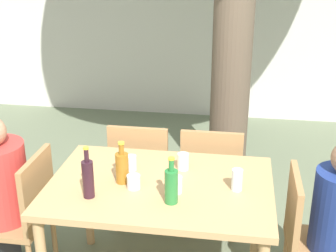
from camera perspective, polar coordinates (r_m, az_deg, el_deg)
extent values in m
cube|color=beige|center=(5.83, 4.82, 14.49)|extent=(10.00, 0.08, 2.80)
cylinder|color=brown|center=(4.02, 7.89, 10.11)|extent=(0.34, 0.34, 2.66)
cube|color=tan|center=(2.82, -0.96, -7.35)|extent=(1.33, 0.92, 0.04)
cylinder|color=tan|center=(3.48, -9.75, -8.90)|extent=(0.06, 0.06, 0.73)
cylinder|color=tan|center=(3.33, 10.82, -10.53)|extent=(0.06, 0.06, 0.73)
cube|color=#A87A4C|center=(3.28, -18.45, -10.83)|extent=(0.44, 0.44, 0.04)
cube|color=#A87A4C|center=(3.08, -15.64, -7.51)|extent=(0.04, 0.44, 0.45)
cylinder|color=#A87A4C|center=(3.62, -19.43, -11.78)|extent=(0.04, 0.04, 0.40)
cylinder|color=#A87A4C|center=(3.47, -13.73, -12.68)|extent=(0.04, 0.04, 0.40)
cube|color=#A87A4C|center=(3.02, 18.48, -14.02)|extent=(0.44, 0.44, 0.04)
cube|color=#A87A4C|center=(2.85, 15.05, -9.96)|extent=(0.04, 0.44, 0.45)
cube|color=#A87A4C|center=(3.70, -2.93, -5.80)|extent=(0.44, 0.44, 0.04)
cube|color=#A87A4C|center=(3.41, -3.69, -3.70)|extent=(0.44, 0.04, 0.45)
cylinder|color=#A87A4C|center=(3.94, 0.43, -7.56)|extent=(0.04, 0.04, 0.40)
cylinder|color=#A87A4C|center=(4.00, -5.00, -7.11)|extent=(0.04, 0.04, 0.40)
cylinder|color=#A87A4C|center=(3.61, -0.48, -10.46)|extent=(0.04, 0.04, 0.40)
cylinder|color=#A87A4C|center=(3.68, -6.41, -9.91)|extent=(0.04, 0.04, 0.40)
cube|color=#A87A4C|center=(3.63, 5.37, -6.38)|extent=(0.44, 0.44, 0.04)
cube|color=#A87A4C|center=(3.35, 5.28, -4.31)|extent=(0.44, 0.04, 0.45)
cylinder|color=#A87A4C|center=(3.90, 8.27, -8.07)|extent=(0.04, 0.04, 0.40)
cylinder|color=#A87A4C|center=(3.92, 2.66, -7.72)|extent=(0.04, 0.04, 0.40)
cylinder|color=#A87A4C|center=(3.58, 8.13, -11.07)|extent=(0.04, 0.04, 0.40)
cylinder|color=#A87A4C|center=(3.59, 1.96, -10.66)|extent=(0.04, 0.04, 0.40)
cylinder|color=#9E661E|center=(2.79, -5.62, -5.14)|extent=(0.08, 0.08, 0.18)
cylinder|color=#9E661E|center=(2.74, -5.71, -2.82)|extent=(0.03, 0.03, 0.06)
cylinder|color=gold|center=(2.72, -5.74, -2.09)|extent=(0.04, 0.04, 0.01)
cylinder|color=#287A38|center=(2.57, 0.40, -7.42)|extent=(0.07, 0.07, 0.19)
cylinder|color=#287A38|center=(2.51, 0.41, -4.81)|extent=(0.03, 0.03, 0.07)
cylinder|color=gold|center=(2.49, 0.41, -3.99)|extent=(0.04, 0.04, 0.01)
cylinder|color=#331923|center=(2.65, -9.71, -6.44)|extent=(0.06, 0.06, 0.22)
cylinder|color=#331923|center=(2.59, -9.92, -3.55)|extent=(0.03, 0.03, 0.08)
cylinder|color=gold|center=(2.57, -9.98, -2.65)|extent=(0.03, 0.03, 0.01)
cylinder|color=white|center=(2.95, -4.45, -4.51)|extent=(0.06, 0.06, 0.10)
cylinder|color=silver|center=(2.69, 0.98, -7.16)|extent=(0.07, 0.07, 0.10)
cylinder|color=silver|center=(2.74, -4.22, -6.80)|extent=(0.08, 0.08, 0.08)
cylinder|color=silver|center=(2.95, 1.85, -4.34)|extent=(0.07, 0.07, 0.11)
cylinder|color=silver|center=(2.74, 8.41, -6.51)|extent=(0.06, 0.06, 0.13)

